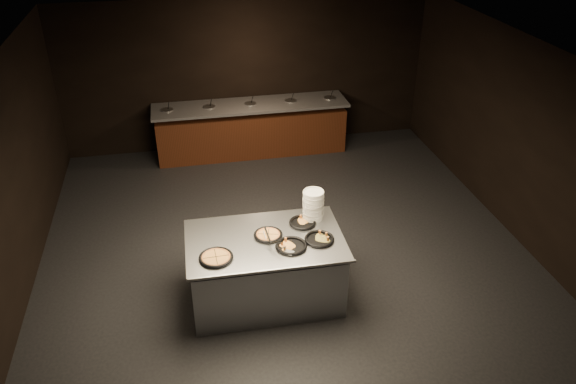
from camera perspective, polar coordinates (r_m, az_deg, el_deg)
name	(u,v)px	position (r m, az deg, el deg)	size (l,w,h in m)	color
room	(288,170)	(7.37, 0.04, 2.26)	(7.02, 8.02, 2.92)	black
salad_bar	(252,132)	(10.97, -3.73, 6.12)	(3.70, 0.83, 1.18)	#4F2112
serving_counter	(266,270)	(7.22, -2.30, -7.95)	(1.97, 1.28, 0.93)	#BBBDC3
plate_stack	(313,205)	(7.23, 2.58, -1.33)	(0.27, 0.27, 0.40)	white
pan_veggie_whole	(216,257)	(6.64, -7.33, -6.61)	(0.41, 0.41, 0.04)	black
pan_cheese_whole	(268,235)	(6.97, -2.02, -4.36)	(0.36, 0.36, 0.04)	black
pan_cheese_slices_a	(302,222)	(7.20, 1.48, -3.11)	(0.34, 0.34, 0.04)	black
pan_cheese_slices_b	(291,246)	(6.78, 0.33, -5.48)	(0.38, 0.38, 0.04)	black
pan_veggie_slices	(319,239)	(6.91, 3.20, -4.78)	(0.37, 0.37, 0.04)	black
server_left	(266,235)	(6.86, -2.23, -4.41)	(0.14, 0.33, 0.16)	#BBBDC3
server_right	(279,246)	(6.67, -0.93, -5.46)	(0.30, 0.26, 0.18)	#BBBDC3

